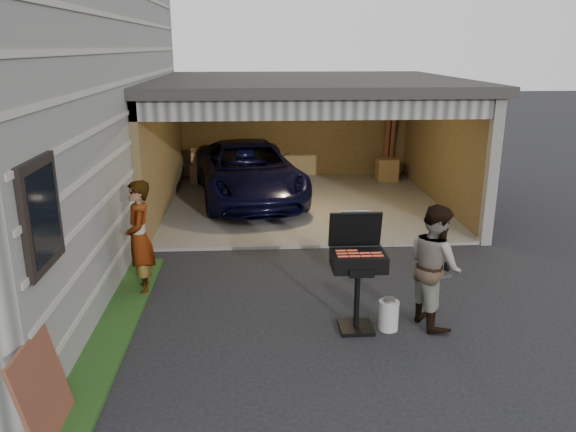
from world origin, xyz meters
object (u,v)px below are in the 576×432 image
propane_tank (388,315)px  bbq_grill (358,264)px  woman (139,238)px  hand_truck (438,264)px  minivan (248,173)px  plywood_panel (43,391)px  man (434,265)px

propane_tank → bbq_grill: bearing=172.4°
woman → hand_truck: woman is taller
woman → propane_tank: woman is taller
minivan → hand_truck: 5.69m
plywood_panel → woman: bearing=84.7°
propane_tank → plywood_panel: plywood_panel is taller
minivan → woman: 5.38m
man → hand_truck: 1.83m
plywood_panel → hand_truck: (4.95, 3.65, -0.30)m
hand_truck → minivan: bearing=101.7°
man → plywood_panel: (-4.33, -2.04, -0.33)m
bbq_grill → hand_truck: bbq_grill is taller
woman → plywood_panel: 3.28m
man → plywood_panel: size_ratio=1.64×
woman → man: 4.21m
minivan → bbq_grill: size_ratio=3.17×
woman → bbq_grill: bearing=54.7°
man → propane_tank: 0.89m
man → hand_truck: size_ratio=1.62×
hand_truck → man: bearing=-132.5°
man → propane_tank: size_ratio=4.15×
woman → propane_tank: size_ratio=4.36×
woman → bbq_grill: size_ratio=1.14×
minivan → propane_tank: 6.78m
man → plywood_panel: man is taller
minivan → propane_tank: (1.87, -6.50, -0.47)m
bbq_grill → man: bearing=5.0°
hand_truck → bbq_grill: bearing=-155.7°
man → minivan: bearing=8.4°
bbq_grill → propane_tank: size_ratio=3.84×
minivan → woman: woman is taller
woman → man: bearing=61.4°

